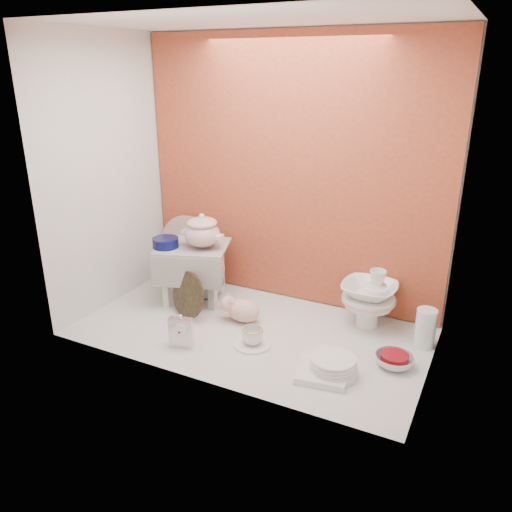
% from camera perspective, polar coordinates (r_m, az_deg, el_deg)
% --- Properties ---
extents(ground, '(1.80, 1.80, 0.00)m').
position_cam_1_polar(ground, '(2.70, -0.58, -8.42)').
color(ground, silver).
rests_on(ground, ground).
extents(niche_shell, '(1.86, 1.03, 1.53)m').
position_cam_1_polar(niche_shell, '(2.55, 1.24, 12.00)').
color(niche_shell, '#BF422F').
rests_on(niche_shell, ground).
extents(step_stool, '(0.49, 0.46, 0.34)m').
position_cam_1_polar(step_stool, '(3.00, -7.02, -1.89)').
color(step_stool, silver).
rests_on(step_stool, ground).
extents(soup_tureen, '(0.30, 0.30, 0.20)m').
position_cam_1_polar(soup_tureen, '(2.87, -6.07, 2.85)').
color(soup_tureen, white).
rests_on(soup_tureen, step_stool).
extents(cobalt_bowl, '(0.17, 0.17, 0.05)m').
position_cam_1_polar(cobalt_bowl, '(2.93, -10.15, 1.51)').
color(cobalt_bowl, '#090F44').
rests_on(cobalt_bowl, step_stool).
extents(floral_platter, '(0.44, 0.14, 0.43)m').
position_cam_1_polar(floral_platter, '(3.25, -7.85, 0.73)').
color(floral_platter, silver).
rests_on(floral_platter, ground).
extents(blue_white_vase, '(0.29, 0.29, 0.24)m').
position_cam_1_polar(blue_white_vase, '(3.06, -5.82, -2.42)').
color(blue_white_vase, silver).
rests_on(blue_white_vase, ground).
extents(lacquer_tray, '(0.27, 0.16, 0.26)m').
position_cam_1_polar(lacquer_tray, '(2.82, -7.69, -4.39)').
color(lacquer_tray, black).
rests_on(lacquer_tray, ground).
extents(mantel_clock, '(0.13, 0.08, 0.18)m').
position_cam_1_polar(mantel_clock, '(2.55, -8.43, -8.34)').
color(mantel_clock, silver).
rests_on(mantel_clock, ground).
extents(plush_pig, '(0.25, 0.19, 0.14)m').
position_cam_1_polar(plush_pig, '(2.76, -1.38, -6.13)').
color(plush_pig, '#D9A899').
rests_on(plush_pig, ground).
extents(teacup_saucer, '(0.23, 0.23, 0.01)m').
position_cam_1_polar(teacup_saucer, '(2.57, -0.40, -9.94)').
color(teacup_saucer, white).
rests_on(teacup_saucer, ground).
extents(gold_rim_teacup, '(0.12, 0.12, 0.08)m').
position_cam_1_polar(gold_rim_teacup, '(2.55, -0.40, -8.99)').
color(gold_rim_teacup, white).
rests_on(gold_rim_teacup, teacup_saucer).
extents(lattice_dish, '(0.26, 0.26, 0.03)m').
position_cam_1_polar(lattice_dish, '(2.37, 7.59, -12.83)').
color(lattice_dish, white).
rests_on(lattice_dish, ground).
extents(dinner_plate_stack, '(0.29, 0.29, 0.09)m').
position_cam_1_polar(dinner_plate_stack, '(2.36, 8.64, -12.13)').
color(dinner_plate_stack, white).
rests_on(dinner_plate_stack, ground).
extents(crystal_bowl, '(0.18, 0.18, 0.06)m').
position_cam_1_polar(crystal_bowl, '(2.49, 15.30, -11.32)').
color(crystal_bowl, silver).
rests_on(crystal_bowl, ground).
extents(clear_glass_vase, '(0.10, 0.10, 0.20)m').
position_cam_1_polar(clear_glass_vase, '(2.66, 18.53, -7.71)').
color(clear_glass_vase, silver).
rests_on(clear_glass_vase, ground).
extents(porcelain_tower, '(0.37, 0.37, 0.33)m').
position_cam_1_polar(porcelain_tower, '(2.75, 12.58, -4.56)').
color(porcelain_tower, white).
rests_on(porcelain_tower, ground).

